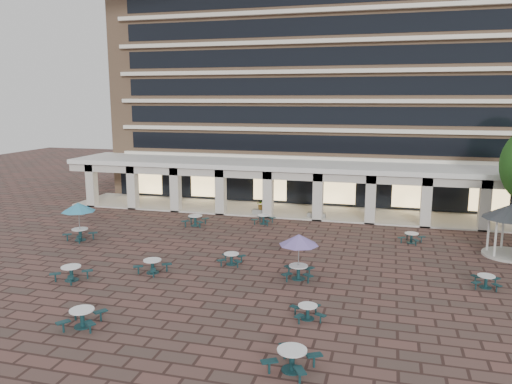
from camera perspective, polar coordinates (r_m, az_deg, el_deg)
ground at (r=30.42m, az=-0.32°, el=-8.40°), size 120.00×120.00×0.00m
apartment_building at (r=53.80m, az=7.10°, el=13.43°), size 40.00×15.50×25.20m
retail_arcade at (r=43.75m, az=4.84°, el=1.51°), size 42.00×6.60×4.40m
picnic_table_0 at (r=29.69m, az=-11.75°, el=-8.16°), size 2.04×2.04×0.78m
picnic_table_1 at (r=23.89m, az=-19.25°, el=-13.27°), size 2.05×2.05×0.81m
picnic_table_2 at (r=19.45m, az=4.13°, el=-18.38°), size 2.21×2.21×0.85m
picnic_table_3 at (r=23.50m, az=5.93°, el=-13.34°), size 1.81×1.81×0.67m
picnic_table_4 at (r=37.22m, az=-19.64°, el=-1.80°), size 2.35×2.35×2.71m
picnic_table_5 at (r=29.74m, az=-20.36°, el=-8.56°), size 2.07×2.07×0.81m
picnic_table_6 at (r=27.68m, az=4.92°, el=-5.65°), size 2.22×2.22×2.56m
picnic_table_7 at (r=29.60m, az=24.80°, el=-9.15°), size 1.65×1.65×0.68m
picnic_table_8 at (r=39.77m, az=-6.95°, el=-3.14°), size 1.88×1.88×0.83m
picnic_table_10 at (r=30.53m, az=-2.82°, el=-7.52°), size 1.62×1.62×0.69m
picnic_table_12 at (r=40.05m, az=0.87°, el=-3.05°), size 1.83×1.83×0.74m
picnic_table_13 at (r=36.53m, az=17.35°, el=-4.93°), size 1.93×1.93×0.71m
gazebo at (r=35.41m, az=27.24°, el=-2.58°), size 3.63×3.63×3.38m
planter_left at (r=42.98m, az=0.59°, el=-1.90°), size 1.50×0.87×1.35m
planter_right at (r=42.10m, az=6.94°, el=-2.47°), size 1.50×0.66×1.15m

